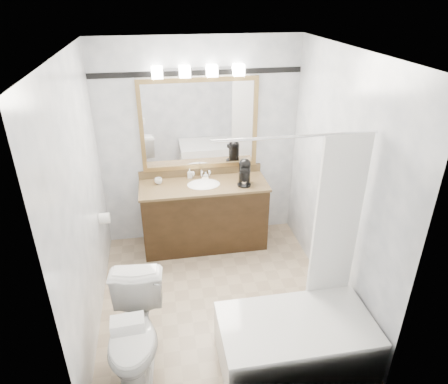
{
  "coord_description": "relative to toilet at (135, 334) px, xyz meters",
  "views": [
    {
      "loc": [
        -0.5,
        -3.25,
        2.94
      ],
      "look_at": [
        0.13,
        0.35,
        1.07
      ],
      "focal_mm": 32.0,
      "sensor_mm": 36.0,
      "label": 1
    }
  ],
  "objects": [
    {
      "name": "tp_roll",
      "position": [
        -0.33,
        1.44,
        0.29
      ],
      "size": [
        0.11,
        0.12,
        0.12
      ],
      "primitive_type": "cylinder",
      "rotation": [
        0.0,
        1.57,
        0.0
      ],
      "color": "white",
      "rests_on": "room"
    },
    {
      "name": "vanity_light_bar",
      "position": [
        0.81,
        2.0,
        1.73
      ],
      "size": [
        1.02,
        0.14,
        0.12
      ],
      "color": "silver",
      "rests_on": "room"
    },
    {
      "name": "cup_left",
      "position": [
        0.28,
        1.9,
        0.48
      ],
      "size": [
        0.12,
        0.12,
        0.07
      ],
      "primitive_type": "imported",
      "rotation": [
        0.0,
        0.0,
        0.38
      ],
      "color": "white",
      "rests_on": "vanity"
    },
    {
      "name": "tissue_box",
      "position": [
        0.0,
        -0.35,
        0.45
      ],
      "size": [
        0.24,
        0.14,
        0.09
      ],
      "primitive_type": "cube",
      "rotation": [
        0.0,
        0.0,
        0.05
      ],
      "color": "white",
      "rests_on": "toilet"
    },
    {
      "name": "coffee_maker",
      "position": [
        1.29,
        1.72,
        0.61
      ],
      "size": [
        0.17,
        0.21,
        0.32
      ],
      "rotation": [
        0.0,
        0.0,
        -0.27
      ],
      "color": "black",
      "rests_on": "vanity"
    },
    {
      "name": "soap_bottle_b",
      "position": [
        0.85,
        1.95,
        0.48
      ],
      "size": [
        0.07,
        0.07,
        0.08
      ],
      "primitive_type": "imported",
      "rotation": [
        0.0,
        0.0,
        0.06
      ],
      "color": "white",
      "rests_on": "vanity"
    },
    {
      "name": "soap_bottle_a",
      "position": [
        0.66,
        2.0,
        0.5
      ],
      "size": [
        0.06,
        0.06,
        0.12
      ],
      "primitive_type": "imported",
      "rotation": [
        0.0,
        0.0,
        -0.24
      ],
      "color": "white",
      "rests_on": "vanity"
    },
    {
      "name": "accent_stripe",
      "position": [
        0.81,
        2.07,
        1.69
      ],
      "size": [
        2.4,
        0.01,
        0.06
      ],
      "primitive_type": "cube",
      "color": "black",
      "rests_on": "room"
    },
    {
      "name": "vanity",
      "position": [
        0.81,
        1.79,
        0.03
      ],
      "size": [
        1.53,
        0.58,
        0.97
      ],
      "color": "black",
      "rests_on": "ground"
    },
    {
      "name": "soap_bar",
      "position": [
        0.84,
        1.91,
        0.46
      ],
      "size": [
        0.09,
        0.07,
        0.02
      ],
      "primitive_type": "cube",
      "rotation": [
        0.0,
        0.0,
        -0.23
      ],
      "color": "beige",
      "rests_on": "vanity"
    },
    {
      "name": "toilet",
      "position": [
        0.0,
        0.0,
        0.0
      ],
      "size": [
        0.52,
        0.83,
        0.81
      ],
      "primitive_type": "imported",
      "rotation": [
        0.0,
        0.0,
        -0.09
      ],
      "color": "white",
      "rests_on": "ground"
    },
    {
      "name": "mirror",
      "position": [
        0.81,
        2.06,
        1.09
      ],
      "size": [
        1.4,
        0.04,
        1.1
      ],
      "color": "#A7844B",
      "rests_on": "room"
    },
    {
      "name": "room",
      "position": [
        0.81,
        0.77,
        0.84
      ],
      "size": [
        2.42,
        2.62,
        2.52
      ],
      "color": "tan",
      "rests_on": "ground"
    },
    {
      "name": "bathtub",
      "position": [
        1.36,
        -0.12,
        -0.13
      ],
      "size": [
        1.3,
        0.75,
        1.96
      ],
      "color": "white",
      "rests_on": "ground"
    }
  ]
}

